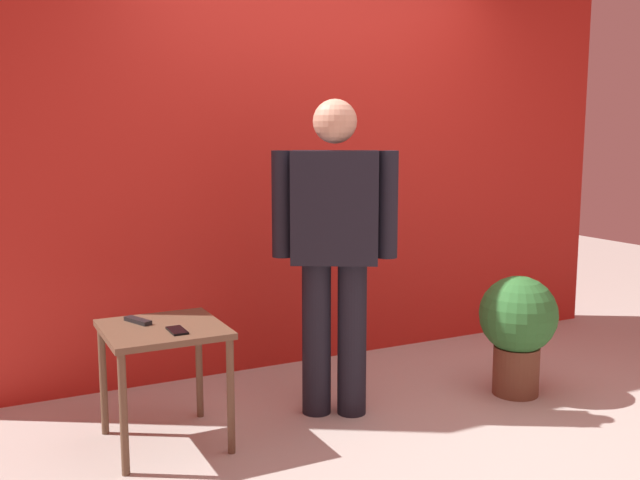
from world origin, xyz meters
The scene contains 7 objects.
ground_plane centered at (0.00, 0.00, 0.00)m, with size 12.00×12.00×0.00m, color #B7B2A8.
back_wall_red centered at (0.00, 1.45, 1.64)m, with size 4.58×0.12×3.27m, color red.
standing_person centered at (-0.37, 0.52, 0.93)m, with size 0.62×0.41×1.65m.
side_table centered at (-1.27, 0.54, 0.50)m, with size 0.55×0.55×0.58m.
cell_phone centered at (-1.24, 0.42, 0.59)m, with size 0.07×0.14×0.01m, color black.
tv_remote centered at (-1.37, 0.66, 0.59)m, with size 0.04×0.17×0.02m, color black.
potted_plant centered at (0.69, 0.30, 0.41)m, with size 0.44×0.44×0.69m.
Camera 1 is at (-2.08, -2.71, 1.48)m, focal length 40.14 mm.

